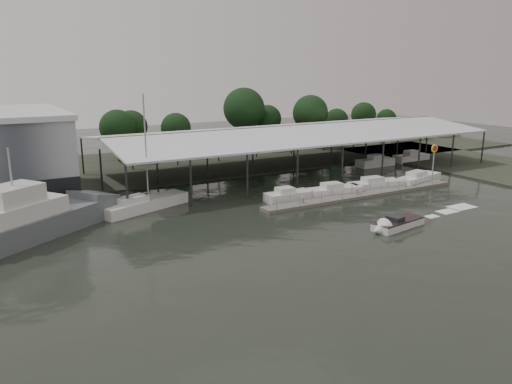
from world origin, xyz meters
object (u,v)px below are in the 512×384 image
shell_fuel_sign (434,156)px  white_sailboat (144,204)px  grey_trawler (29,221)px  speedboat_underway (394,225)px

shell_fuel_sign → white_sailboat: 37.89m
shell_fuel_sign → grey_trawler: 49.13m
grey_trawler → speedboat_underway: (31.08, -14.76, -1.19)m
shell_fuel_sign → white_sailboat: size_ratio=0.43×
white_sailboat → shell_fuel_sign: bearing=-32.2°
shell_fuel_sign → grey_trawler: grey_trawler is taller
white_sailboat → speedboat_underway: bearing=-65.0°
shell_fuel_sign → speedboat_underway: shell_fuel_sign is taller
white_sailboat → grey_trawler: bearing=177.4°
shell_fuel_sign → speedboat_underway: size_ratio=0.32×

